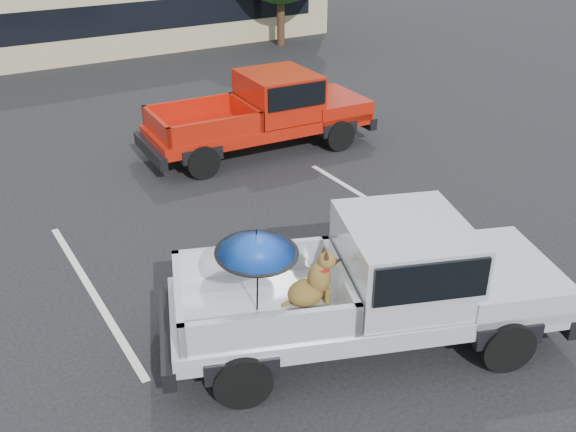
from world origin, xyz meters
name	(u,v)px	position (x,y,z in m)	size (l,w,h in m)	color
ground	(313,297)	(0.00, 0.00, 0.00)	(90.00, 90.00, 0.00)	black
stripe_left	(92,292)	(-3.00, 2.00, 0.00)	(0.12, 5.00, 0.01)	silver
stripe_right	(380,206)	(3.00, 2.00, 0.00)	(0.12, 5.00, 0.01)	silver
silver_pickup	(386,278)	(0.27, -1.41, 1.05)	(6.02, 3.83, 2.06)	black
red_pickup	(272,108)	(2.80, 6.06, 1.03)	(5.83, 2.38, 1.89)	black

